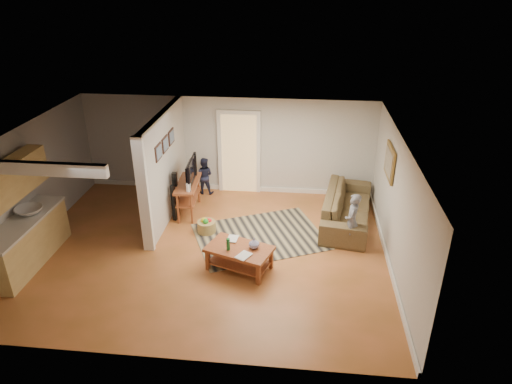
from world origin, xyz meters
TOP-DOWN VIEW (x-y plane):
  - ground at (0.00, 0.00)m, footprint 7.50×7.50m
  - room_shell at (-1.07, 0.43)m, footprint 7.54×6.02m
  - area_rug at (1.06, 0.65)m, footprint 3.28×2.91m
  - sofa at (3.01, 1.55)m, footprint 1.37×2.68m
  - coffee_table at (0.80, -0.58)m, footprint 1.41×1.10m
  - tv_console at (-0.74, 1.60)m, footprint 0.55×1.29m
  - speaker_left at (-1.00, 1.20)m, footprint 0.11×0.11m
  - speaker_right at (-1.00, 1.41)m, footprint 0.12×0.12m
  - toy_basket at (-0.15, 0.72)m, footprint 0.41×0.41m
  - child at (3.00, 0.45)m, footprint 0.38×0.50m
  - toddler at (-0.60, 2.70)m, footprint 0.49×0.38m

SIDE VIEW (x-z plane):
  - ground at x=0.00m, z-range 0.00..0.00m
  - sofa at x=3.01m, z-range -0.37..0.37m
  - child at x=3.00m, z-range -0.62..0.62m
  - toddler at x=-0.60m, z-range -0.49..0.49m
  - area_rug at x=1.06m, z-range 0.00..0.01m
  - toy_basket at x=-0.15m, z-range -0.03..0.33m
  - coffee_table at x=0.80m, z-range 0.01..0.75m
  - speaker_left at x=-1.00m, z-range 0.00..0.90m
  - speaker_right at x=-1.00m, z-range 0.00..1.12m
  - tv_console at x=-0.74m, z-range 0.18..1.26m
  - room_shell at x=-1.07m, z-range 0.20..2.72m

